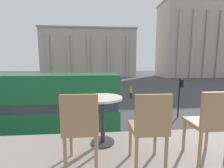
{
  "coord_description": "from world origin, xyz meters",
  "views": [
    {
      "loc": [
        0.95,
        -2.56,
        4.66
      ],
      "look_at": [
        2.4,
        15.38,
        2.25
      ],
      "focal_mm": 24.0,
      "sensor_mm": 36.0,
      "label": 1
    }
  ],
  "objects_px": {
    "cafe_dining_table": "(103,110)",
    "pedestrian_grey": "(63,85)",
    "traffic_light_far": "(61,80)",
    "traffic_light_mid": "(85,84)",
    "cafe_chair_0": "(81,126)",
    "car_silver": "(57,85)",
    "cafe_chair_2": "(209,122)",
    "pedestrian_red": "(107,83)",
    "cafe_chair_1": "(149,126)",
    "traffic_light_near": "(180,92)",
    "car_white": "(109,82)",
    "pedestrian_blue": "(99,80)",
    "plaza_building_left": "(90,54)",
    "plaza_building_right": "(207,41)",
    "double_decker_bus": "(24,107)",
    "pedestrian_yellow": "(131,92)"
  },
  "relations": [
    {
      "from": "plaza_building_right",
      "to": "traffic_light_mid",
      "type": "relative_size",
      "value": 10.41
    },
    {
      "from": "traffic_light_mid",
      "to": "traffic_light_far",
      "type": "distance_m",
      "value": 6.68
    },
    {
      "from": "cafe_chair_0",
      "to": "traffic_light_far",
      "type": "xyz_separation_m",
      "value": [
        -5.81,
        22.01,
        -1.76
      ]
    },
    {
      "from": "plaza_building_left",
      "to": "cafe_dining_table",
      "type": "bearing_deg",
      "value": -86.14
    },
    {
      "from": "cafe_chair_0",
      "to": "cafe_chair_1",
      "type": "bearing_deg",
      "value": -11.67
    },
    {
      "from": "cafe_chair_2",
      "to": "pedestrian_grey",
      "type": "distance_m",
      "value": 27.48
    },
    {
      "from": "pedestrian_blue",
      "to": "traffic_light_mid",
      "type": "bearing_deg",
      "value": 86.07
    },
    {
      "from": "cafe_chair_1",
      "to": "pedestrian_red",
      "type": "relative_size",
      "value": 0.52
    },
    {
      "from": "traffic_light_far",
      "to": "pedestrian_blue",
      "type": "bearing_deg",
      "value": 61.67
    },
    {
      "from": "cafe_chair_2",
      "to": "traffic_light_far",
      "type": "distance_m",
      "value": 23.27
    },
    {
      "from": "car_white",
      "to": "cafe_dining_table",
      "type": "bearing_deg",
      "value": 113.93
    },
    {
      "from": "cafe_chair_1",
      "to": "car_silver",
      "type": "xyz_separation_m",
      "value": [
        -8.87,
        27.48,
        -3.26
      ]
    },
    {
      "from": "cafe_dining_table",
      "to": "car_silver",
      "type": "distance_m",
      "value": 28.33
    },
    {
      "from": "pedestrian_yellow",
      "to": "cafe_chair_0",
      "type": "bearing_deg",
      "value": -29.51
    },
    {
      "from": "cafe_dining_table",
      "to": "car_white",
      "type": "height_order",
      "value": "cafe_dining_table"
    },
    {
      "from": "car_silver",
      "to": "pedestrian_blue",
      "type": "height_order",
      "value": "pedestrian_blue"
    },
    {
      "from": "cafe_dining_table",
      "to": "traffic_light_far",
      "type": "xyz_separation_m",
      "value": [
        -6.07,
        21.46,
        -1.78
      ]
    },
    {
      "from": "cafe_chair_2",
      "to": "traffic_light_mid",
      "type": "xyz_separation_m",
      "value": [
        -3.18,
        16.8,
        -1.77
      ]
    },
    {
      "from": "cafe_dining_table",
      "to": "traffic_light_near",
      "type": "relative_size",
      "value": 0.21
    },
    {
      "from": "cafe_dining_table",
      "to": "pedestrian_yellow",
      "type": "bearing_deg",
      "value": 76.68
    },
    {
      "from": "plaza_building_right",
      "to": "pedestrian_blue",
      "type": "xyz_separation_m",
      "value": [
        -39.02,
        -18.3,
        -12.06
      ]
    },
    {
      "from": "traffic_light_mid",
      "to": "double_decker_bus",
      "type": "bearing_deg",
      "value": -102.96
    },
    {
      "from": "traffic_light_mid",
      "to": "pedestrian_blue",
      "type": "relative_size",
      "value": 2.0
    },
    {
      "from": "pedestrian_blue",
      "to": "cafe_dining_table",
      "type": "bearing_deg",
      "value": 92.34
    },
    {
      "from": "cafe_chair_1",
      "to": "plaza_building_left",
      "type": "distance_m",
      "value": 56.87
    },
    {
      "from": "cafe_chair_1",
      "to": "traffic_light_mid",
      "type": "xyz_separation_m",
      "value": [
        -2.4,
        16.86,
        -1.77
      ]
    },
    {
      "from": "double_decker_bus",
      "to": "pedestrian_grey",
      "type": "relative_size",
      "value": 6.39
    },
    {
      "from": "cafe_chair_0",
      "to": "car_silver",
      "type": "bearing_deg",
      "value": 98.85
    },
    {
      "from": "cafe_dining_table",
      "to": "pedestrian_red",
      "type": "xyz_separation_m",
      "value": [
        1.37,
        26.73,
        -2.97
      ]
    },
    {
      "from": "double_decker_bus",
      "to": "pedestrian_yellow",
      "type": "relative_size",
      "value": 6.14
    },
    {
      "from": "traffic_light_near",
      "to": "traffic_light_mid",
      "type": "xyz_separation_m",
      "value": [
        -8.73,
        6.27,
        -0.09
      ]
    },
    {
      "from": "cafe_dining_table",
      "to": "pedestrian_grey",
      "type": "relative_size",
      "value": 0.45
    },
    {
      "from": "plaza_building_right",
      "to": "pedestrian_red",
      "type": "height_order",
      "value": "plaza_building_right"
    },
    {
      "from": "cafe_chair_1",
      "to": "pedestrian_grey",
      "type": "distance_m",
      "value": 27.32
    },
    {
      "from": "cafe_chair_0",
      "to": "pedestrian_blue",
      "type": "relative_size",
      "value": 0.55
    },
    {
      "from": "car_white",
      "to": "pedestrian_grey",
      "type": "bearing_deg",
      "value": 55.23
    },
    {
      "from": "car_silver",
      "to": "pedestrian_yellow",
      "type": "bearing_deg",
      "value": 154.41
    },
    {
      "from": "cafe_chair_2",
      "to": "traffic_light_near",
      "type": "relative_size",
      "value": 0.26
    },
    {
      "from": "double_decker_bus",
      "to": "cafe_chair_1",
      "type": "xyz_separation_m",
      "value": [
        4.74,
        -6.7,
        1.66
      ]
    },
    {
      "from": "car_white",
      "to": "pedestrian_red",
      "type": "height_order",
      "value": "pedestrian_red"
    },
    {
      "from": "plaza_building_left",
      "to": "plaza_building_right",
      "type": "bearing_deg",
      "value": -7.08
    },
    {
      "from": "cafe_chair_1",
      "to": "pedestrian_blue",
      "type": "relative_size",
      "value": 0.55
    },
    {
      "from": "traffic_light_mid",
      "to": "car_silver",
      "type": "distance_m",
      "value": 12.52
    },
    {
      "from": "plaza_building_right",
      "to": "pedestrian_yellow",
      "type": "height_order",
      "value": "plaza_building_right"
    },
    {
      "from": "traffic_light_near",
      "to": "car_white",
      "type": "xyz_separation_m",
      "value": [
        -5.01,
        20.12,
        -1.58
      ]
    },
    {
      "from": "plaza_building_left",
      "to": "cafe_chair_2",
      "type": "bearing_deg",
      "value": -84.85
    },
    {
      "from": "pedestrian_red",
      "to": "cafe_chair_1",
      "type": "bearing_deg",
      "value": -75.11
    },
    {
      "from": "plaza_building_right",
      "to": "cafe_chair_0",
      "type": "bearing_deg",
      "value": -127.36
    },
    {
      "from": "double_decker_bus",
      "to": "cafe_dining_table",
      "type": "bearing_deg",
      "value": -59.5
    },
    {
      "from": "plaza_building_left",
      "to": "pedestrian_yellow",
      "type": "distance_m",
      "value": 40.11
    }
  ]
}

